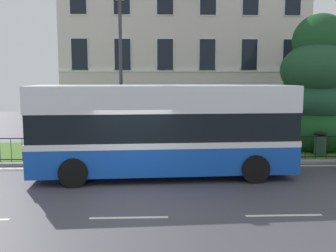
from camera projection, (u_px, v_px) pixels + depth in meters
The scene contains 7 objects.
ground_plane at pixel (134, 188), 12.47m from camera, with size 60.00×56.00×0.18m.
georgian_townhouse at pixel (180, 42), 26.23m from camera, with size 14.48×10.05×11.50m.
iron_verge_railing at pixel (198, 148), 15.96m from camera, with size 18.06×0.04×0.97m.
evergreen_tree at pixel (316, 95), 18.34m from camera, with size 3.97×4.11×6.74m.
single_decker_bus at pixel (164, 129), 13.72m from camera, with size 9.28×2.99×3.26m.
street_lamp_post at pixel (121, 64), 15.98m from camera, with size 0.36×0.24×6.90m.
litter_bin at pixel (320, 144), 16.73m from camera, with size 0.52×0.52×1.08m.
Camera 1 is at (0.62, -11.24, 3.58)m, focal length 41.18 mm.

